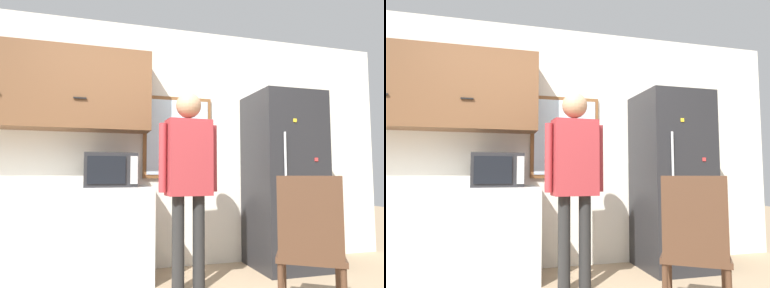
{
  "view_description": "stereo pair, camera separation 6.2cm",
  "coord_description": "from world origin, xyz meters",
  "views": [
    {
      "loc": [
        -0.61,
        -1.94,
        1.02
      ],
      "look_at": [
        0.24,
        1.0,
        1.29
      ],
      "focal_mm": 32.0,
      "sensor_mm": 36.0,
      "label": 1
    },
    {
      "loc": [
        -0.55,
        -1.96,
        1.02
      ],
      "look_at": [
        0.24,
        1.0,
        1.29
      ],
      "focal_mm": 32.0,
      "sensor_mm": 36.0,
      "label": 2
    }
  ],
  "objects": [
    {
      "name": "back_wall",
      "position": [
        0.0,
        1.85,
        1.35
      ],
      "size": [
        6.0,
        0.06,
        2.7
      ],
      "color": "silver",
      "rests_on": "ground_plane"
    },
    {
      "name": "counter",
      "position": [
        -1.13,
        1.5,
        0.45
      ],
      "size": [
        2.15,
        0.62,
        0.9
      ],
      "color": "silver",
      "rests_on": "ground_plane"
    },
    {
      "name": "upper_cabinets",
      "position": [
        -1.13,
        1.65,
        1.87
      ],
      "size": [
        2.15,
        0.36,
        0.82
      ],
      "color": "brown"
    },
    {
      "name": "microwave",
      "position": [
        -0.45,
        1.46,
        1.06
      ],
      "size": [
        0.49,
        0.42,
        0.32
      ],
      "color": "#232326",
      "rests_on": "counter"
    },
    {
      "name": "person",
      "position": [
        0.22,
        1.04,
        1.08
      ],
      "size": [
        0.55,
        0.24,
        1.76
      ],
      "rotation": [
        0.0,
        0.0,
        0.04
      ],
      "color": "black",
      "rests_on": "ground_plane"
    },
    {
      "name": "refrigerator",
      "position": [
        1.43,
        1.45,
        0.96
      ],
      "size": [
        0.72,
        0.74,
        1.91
      ],
      "color": "#232326",
      "rests_on": "ground_plane"
    },
    {
      "name": "chair",
      "position": [
        0.85,
        0.16,
        0.54
      ],
      "size": [
        0.63,
        0.63,
        1.01
      ],
      "rotation": [
        0.0,
        0.0,
        2.55
      ],
      "color": "#472D1E",
      "rests_on": "ground_plane"
    },
    {
      "name": "window",
      "position": [
        0.3,
        1.8,
        1.43
      ],
      "size": [
        0.78,
        0.05,
        0.92
      ],
      "color": "brown"
    }
  ]
}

